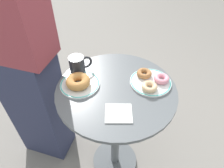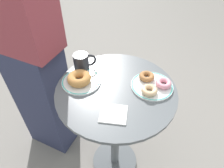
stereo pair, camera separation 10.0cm
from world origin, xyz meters
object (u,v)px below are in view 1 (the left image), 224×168
person_figure (21,62)px  plate_right (150,82)px  donut_pink_frosted (162,79)px  donut_old_fashioned (78,81)px  donut_cinnamon (144,73)px  donut_glazed (149,87)px  paper_napkin (119,113)px  cafe_table (116,119)px  plate_left (80,84)px  coffee_mug (78,65)px

person_figure → plate_right: bearing=-15.8°
donut_pink_frosted → person_figure: person_figure is taller
plate_right → donut_old_fashioned: bearing=177.5°
donut_cinnamon → donut_glazed: bearing=-88.3°
plate_right → paper_napkin: bearing=-136.3°
donut_glazed → person_figure: (-0.66, 0.24, 0.02)m
donut_cinnamon → person_figure: bearing=167.8°
cafe_table → plate_right: 0.32m
donut_cinnamon → donut_glazed: (0.00, -0.10, 0.00)m
plate_left → donut_glazed: (0.34, -0.08, 0.02)m
donut_cinnamon → coffee_mug: bearing=166.5°
plate_right → plate_left: bearing=176.3°
plate_left → plate_right: bearing=-3.7°
plate_right → coffee_mug: size_ratio=1.72×
plate_left → donut_glazed: donut_glazed is taller
donut_old_fashioned → cafe_table: bearing=-11.6°
donut_cinnamon → coffee_mug: coffee_mug is taller
donut_old_fashioned → coffee_mug: 0.12m
coffee_mug → plate_right: bearing=-19.8°
plate_left → person_figure: size_ratio=0.12×
plate_left → cafe_table: bearing=-14.2°
coffee_mug → plate_left: bearing=-86.4°
cafe_table → donut_pink_frosted: 0.37m
donut_cinnamon → plate_right: bearing=-64.8°
plate_right → donut_pink_frosted: bearing=-0.3°
plate_left → person_figure: (-0.32, 0.17, 0.04)m
donut_old_fashioned → paper_napkin: bearing=-48.1°
donut_cinnamon → donut_glazed: 0.10m
plate_right → donut_glazed: (-0.02, -0.05, 0.02)m
donut_old_fashioned → paper_napkin: (0.18, -0.20, -0.03)m
donut_old_fashioned → donut_pink_frosted: (0.43, -0.02, -0.01)m
cafe_table → donut_old_fashioned: bearing=168.4°
donut_glazed → donut_old_fashioned: bearing=169.0°
donut_pink_frosted → donut_cinnamon: 0.09m
donut_cinnamon → donut_glazed: same height
paper_napkin → person_figure: (-0.49, 0.38, 0.05)m
donut_glazed → cafe_table: bearing=169.7°
cafe_table → plate_left: plate_left is taller
donut_pink_frosted → donut_cinnamon: (-0.08, 0.05, 0.00)m
donut_glazed → person_figure: size_ratio=0.05×
cafe_table → donut_cinnamon: size_ratio=9.77×
donut_pink_frosted → person_figure: bearing=165.3°
donut_cinnamon → person_figure: size_ratio=0.05×
plate_right → donut_glazed: 0.06m
donut_old_fashioned → paper_napkin: donut_old_fashioned is taller
cafe_table → donut_cinnamon: bearing=24.8°
donut_cinnamon → paper_napkin: size_ratio=0.66×
cafe_table → donut_old_fashioned: size_ratio=6.30×
donut_pink_frosted → coffee_mug: coffee_mug is taller
cafe_table → donut_old_fashioned: donut_old_fashioned is taller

